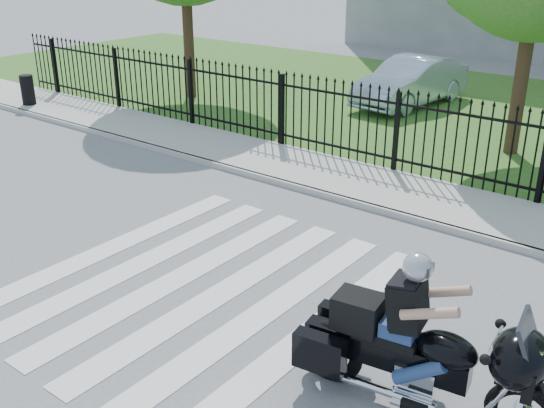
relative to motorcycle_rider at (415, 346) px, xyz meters
The scene contains 9 objects.
ground 3.70m from the motorcycle_rider, behind, with size 120.00×120.00×0.00m, color slate.
crosswalk 3.70m from the motorcycle_rider, behind, with size 5.00×5.50×0.01m, color silver, non-canonical shape.
sidewalk 6.57m from the motorcycle_rider, 123.44° to the left, with size 40.00×2.00×0.12m, color #ADAAA3.
curb 5.76m from the motorcycle_rider, 128.97° to the left, with size 40.00×0.12×0.12m, color #ADAAA3.
grass_strip 12.98m from the motorcycle_rider, 106.12° to the left, with size 40.00×12.00×0.02m, color #335F20.
iron_fence 7.38m from the motorcycle_rider, 119.16° to the left, with size 26.00×0.04×1.80m.
motorcycle_rider is the anchor object (origin of this frame).
parked_car 13.62m from the motorcycle_rider, 116.55° to the left, with size 1.48×4.26×1.40m, color #A5B5D0.
litter_bin 15.69m from the motorcycle_rider, 161.58° to the left, with size 0.38×0.38×0.86m, color black.
Camera 1 is at (5.82, -5.77, 4.73)m, focal length 42.00 mm.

